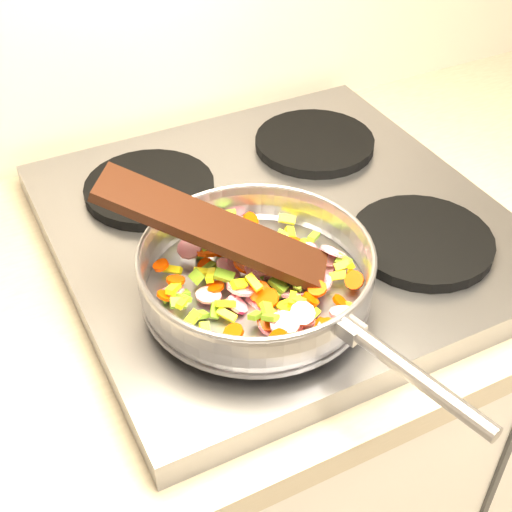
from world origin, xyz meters
name	(u,v)px	position (x,y,z in m)	size (l,w,h in m)	color
cooktop	(279,229)	(-0.70, 1.67, 0.92)	(0.60, 0.60, 0.04)	#939399
grate_fl	(232,308)	(-0.84, 1.52, 0.95)	(0.19, 0.19, 0.02)	black
grate_fr	(422,241)	(-0.56, 1.52, 0.95)	(0.19, 0.19, 0.02)	black
grate_bl	(150,188)	(-0.84, 1.81, 0.95)	(0.19, 0.19, 0.02)	black
grate_br	(315,143)	(-0.56, 1.81, 0.95)	(0.19, 0.19, 0.02)	black
saute_pan	(257,271)	(-0.80, 1.53, 0.99)	(0.32, 0.48, 0.06)	#9E9EA5
vegetable_heap	(263,280)	(-0.80, 1.52, 0.98)	(0.24, 0.27, 0.05)	#FFF415
wooden_spatula	(213,228)	(-0.84, 1.58, 1.03)	(0.28, 0.06, 0.01)	black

